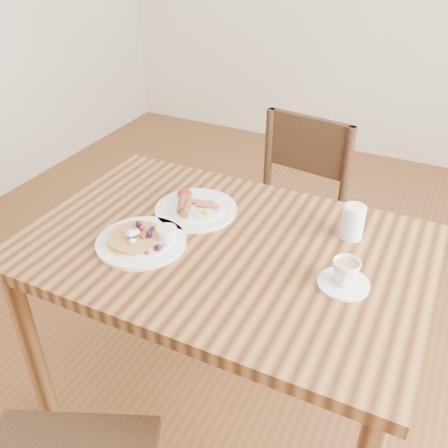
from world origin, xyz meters
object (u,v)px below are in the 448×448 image
at_px(dining_table, 224,269).
at_px(breakfast_plate, 195,208).
at_px(teacup_saucer, 345,275).
at_px(water_glass, 353,222).
at_px(chair_far, 289,213).
at_px(pancake_plate, 143,240).

bearing_deg(dining_table, breakfast_plate, 143.49).
bearing_deg(teacup_saucer, water_glass, 99.76).
distance_m(dining_table, chair_far, 0.67).
bearing_deg(breakfast_plate, chair_far, 72.97).
xyz_separation_m(dining_table, pancake_plate, (-0.22, -0.11, 0.11)).
height_order(chair_far, pancake_plate, chair_far).
height_order(dining_table, teacup_saucer, teacup_saucer).
relative_size(pancake_plate, breakfast_plate, 1.00).
bearing_deg(pancake_plate, breakfast_plate, 78.11).
distance_m(pancake_plate, breakfast_plate, 0.24).
bearing_deg(chair_far, breakfast_plate, 80.55).
bearing_deg(chair_far, water_glass, 134.95).
distance_m(chair_far, teacup_saucer, 0.83).
relative_size(chair_far, breakfast_plate, 3.26).
relative_size(dining_table, water_glass, 11.29).
xyz_separation_m(chair_far, water_glass, (0.34, -0.45, 0.31)).
relative_size(chair_far, pancake_plate, 3.26).
bearing_deg(teacup_saucer, pancake_plate, -172.62).
height_order(dining_table, chair_far, chair_far).
bearing_deg(dining_table, teacup_saucer, -4.71).
bearing_deg(breakfast_plate, teacup_saucer, -16.11).
height_order(chair_far, water_glass, chair_far).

